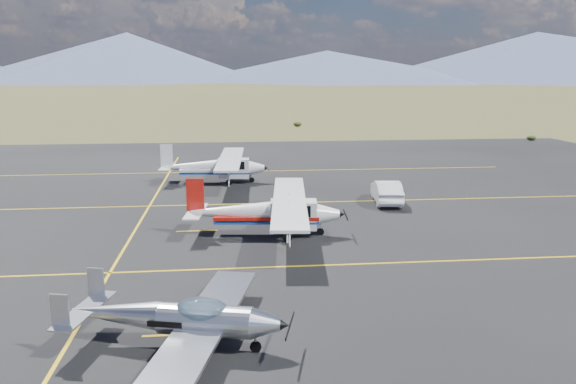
# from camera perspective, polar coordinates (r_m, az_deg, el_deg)

# --- Properties ---
(ground) EXTENTS (1600.00, 1600.00, 0.00)m
(ground) POSITION_cam_1_polar(r_m,az_deg,el_deg) (20.29, -1.75, -9.57)
(ground) COLOR #383D1C
(ground) RESTS_ON ground
(apron) EXTENTS (72.00, 72.00, 0.02)m
(apron) POSITION_cam_1_polar(r_m,az_deg,el_deg) (26.91, -2.86, -4.10)
(apron) COLOR black
(apron) RESTS_ON ground
(aircraft_low_wing) EXTENTS (6.11, 8.36, 1.81)m
(aircraft_low_wing) POSITION_cam_1_polar(r_m,az_deg,el_deg) (16.03, -10.86, -12.51)
(aircraft_low_wing) COLOR silver
(aircraft_low_wing) RESTS_ON apron
(aircraft_cessna) EXTENTS (6.46, 10.72, 2.70)m
(aircraft_cessna) POSITION_cam_1_polar(r_m,az_deg,el_deg) (26.04, -2.20, -1.91)
(aircraft_cessna) COLOR silver
(aircraft_cessna) RESTS_ON apron
(aircraft_plain) EXTENTS (6.41, 10.69, 2.70)m
(aircraft_plain) POSITION_cam_1_polar(r_m,az_deg,el_deg) (38.93, -7.41, 2.65)
(aircraft_plain) COLOR silver
(aircraft_plain) RESTS_ON apron
(sedan) EXTENTS (1.92, 4.20, 1.34)m
(sedan) POSITION_cam_1_polar(r_m,az_deg,el_deg) (33.23, 9.98, 0.04)
(sedan) COLOR white
(sedan) RESTS_ON apron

